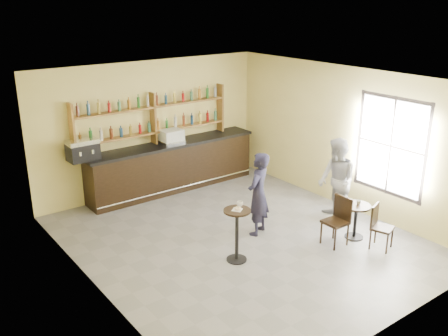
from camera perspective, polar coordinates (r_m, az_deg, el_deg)
floor at (r=10.13m, az=1.83°, el=-8.12°), size 7.00×7.00×0.00m
ceiling at (r=9.11m, az=2.04°, el=10.05°), size 7.00×7.00×0.00m
wall_back at (r=12.31m, az=-8.33°, el=4.68°), size 7.00×0.00×7.00m
wall_front at (r=7.31m, az=19.44°, el=-6.63°), size 7.00×0.00×7.00m
wall_left at (r=8.09m, az=-14.95°, el=-3.64°), size 0.00×7.00×7.00m
wall_right at (r=11.54m, az=13.66°, el=3.34°), size 0.00×7.00×7.00m
window_pane at (r=10.82m, az=18.53°, el=2.38°), size 0.00×2.00×2.00m
window_frame at (r=10.81m, az=18.51°, el=2.37°), size 0.04×1.70×2.10m
shelf_unit at (r=12.15m, az=-8.08°, el=5.51°), size 4.00×0.26×1.40m
liquor_bottles at (r=12.11m, az=-8.12°, el=6.30°), size 3.68×0.10×1.00m
bar_counter at (r=12.47m, az=-5.91°, el=0.21°), size 4.50×0.88×1.22m
espresso_machine at (r=11.29m, az=-15.84°, el=2.01°), size 0.67×0.45×0.47m
pastry_case at (r=12.24m, az=-6.03°, el=3.62°), size 0.60×0.52×0.32m
pedestal_table at (r=9.15m, az=1.48°, el=-7.71°), size 0.54×0.54×1.01m
napkin at (r=8.93m, az=1.51°, el=-4.79°), size 0.23×0.23×0.00m
donut at (r=8.92m, az=1.60°, el=-4.65°), size 0.15×0.15×0.04m
cup_pedestal at (r=9.07m, az=1.81°, el=-4.12°), size 0.13×0.13×0.09m
man_main at (r=10.04m, az=3.94°, el=-2.98°), size 0.75×0.65×1.73m
cafe_table at (r=10.37m, az=14.77°, el=-5.92°), size 0.72×0.72×0.71m
cup_cafe at (r=10.25m, az=15.13°, el=-3.81°), size 0.11×0.11×0.09m
chair_west at (r=9.95m, az=12.60°, el=-6.00°), size 0.43×0.43×0.98m
chair_south at (r=10.06m, az=17.65°, el=-6.51°), size 0.49×0.49×0.88m
patron_second at (r=10.82m, az=12.74°, el=-1.45°), size 0.99×1.09×1.83m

